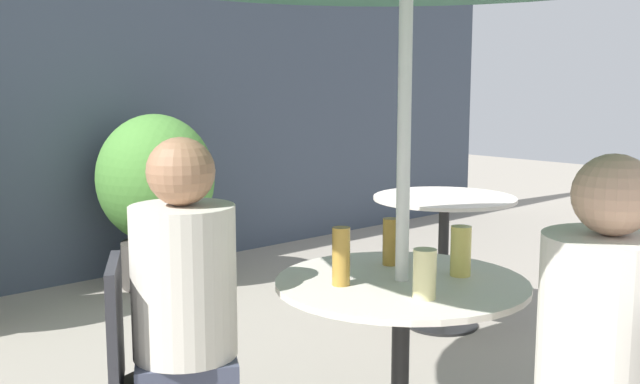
{
  "coord_description": "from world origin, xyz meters",
  "views": [
    {
      "loc": [
        -1.74,
        -1.58,
        1.41
      ],
      "look_at": [
        0.08,
        0.4,
        1.01
      ],
      "focal_mm": 42.0,
      "sensor_mm": 36.0,
      "label": 1
    }
  ],
  "objects_px": {
    "seated_person_0": "(189,297)",
    "beer_glass_2": "(461,251)",
    "beer_glass_0": "(341,256)",
    "beer_glass_3": "(391,242)",
    "potted_plant_1": "(156,189)",
    "cafe_table_far": "(444,226)",
    "beer_glass_1": "(425,274)",
    "bistro_chair_0": "(145,367)",
    "seated_person_1": "(600,343)",
    "cafe_table_near": "(401,327)"
  },
  "relations": [
    {
      "from": "beer_glass_2",
      "to": "cafe_table_near",
      "type": "bearing_deg",
      "value": 153.89
    },
    {
      "from": "cafe_table_far",
      "to": "seated_person_1",
      "type": "distance_m",
      "value": 2.31
    },
    {
      "from": "cafe_table_near",
      "to": "beer_glass_3",
      "type": "xyz_separation_m",
      "value": [
        0.13,
        0.17,
        0.24
      ]
    },
    {
      "from": "potted_plant_1",
      "to": "cafe_table_far",
      "type": "bearing_deg",
      "value": -67.84
    },
    {
      "from": "beer_glass_0",
      "to": "beer_glass_1",
      "type": "xyz_separation_m",
      "value": [
        0.08,
        -0.28,
        -0.02
      ]
    },
    {
      "from": "seated_person_1",
      "to": "potted_plant_1",
      "type": "distance_m",
      "value": 3.67
    },
    {
      "from": "cafe_table_far",
      "to": "seated_person_0",
      "type": "height_order",
      "value": "seated_person_0"
    },
    {
      "from": "cafe_table_near",
      "to": "bistro_chair_0",
      "type": "height_order",
      "value": "bistro_chair_0"
    },
    {
      "from": "beer_glass_0",
      "to": "beer_glass_2",
      "type": "height_order",
      "value": "beer_glass_0"
    },
    {
      "from": "bistro_chair_0",
      "to": "seated_person_0",
      "type": "height_order",
      "value": "seated_person_0"
    },
    {
      "from": "cafe_table_far",
      "to": "beer_glass_0",
      "type": "relative_size",
      "value": 4.26
    },
    {
      "from": "beer_glass_1",
      "to": "beer_glass_3",
      "type": "distance_m",
      "value": 0.42
    },
    {
      "from": "cafe_table_near",
      "to": "beer_glass_2",
      "type": "distance_m",
      "value": 0.32
    },
    {
      "from": "beer_glass_1",
      "to": "potted_plant_1",
      "type": "xyz_separation_m",
      "value": [
        0.88,
        3.08,
        -0.16
      ]
    },
    {
      "from": "beer_glass_3",
      "to": "potted_plant_1",
      "type": "xyz_separation_m",
      "value": [
        0.64,
        2.73,
        -0.17
      ]
    },
    {
      "from": "seated_person_0",
      "to": "beer_glass_3",
      "type": "height_order",
      "value": "seated_person_0"
    },
    {
      "from": "beer_glass_1",
      "to": "beer_glass_0",
      "type": "bearing_deg",
      "value": 106.49
    },
    {
      "from": "beer_glass_3",
      "to": "beer_glass_2",
      "type": "bearing_deg",
      "value": -76.75
    },
    {
      "from": "seated_person_0",
      "to": "bistro_chair_0",
      "type": "bearing_deg",
      "value": 90.0
    },
    {
      "from": "bistro_chair_0",
      "to": "beer_glass_3",
      "type": "bearing_deg",
      "value": -76.26
    },
    {
      "from": "cafe_table_far",
      "to": "seated_person_1",
      "type": "xyz_separation_m",
      "value": [
        -1.54,
        -1.72,
        0.14
      ]
    },
    {
      "from": "cafe_table_far",
      "to": "beer_glass_1",
      "type": "bearing_deg",
      "value": -143.66
    },
    {
      "from": "seated_person_0",
      "to": "beer_glass_2",
      "type": "relative_size",
      "value": 7.34
    },
    {
      "from": "cafe_table_far",
      "to": "potted_plant_1",
      "type": "xyz_separation_m",
      "value": [
        -0.76,
        1.87,
        0.09
      ]
    },
    {
      "from": "seated_person_1",
      "to": "beer_glass_2",
      "type": "height_order",
      "value": "seated_person_1"
    },
    {
      "from": "potted_plant_1",
      "to": "seated_person_0",
      "type": "bearing_deg",
      "value": -118.3
    },
    {
      "from": "beer_glass_0",
      "to": "beer_glass_3",
      "type": "relative_size",
      "value": 1.13
    },
    {
      "from": "seated_person_0",
      "to": "beer_glass_1",
      "type": "bearing_deg",
      "value": -106.89
    },
    {
      "from": "cafe_table_near",
      "to": "beer_glass_0",
      "type": "relative_size",
      "value": 4.42
    },
    {
      "from": "seated_person_0",
      "to": "beer_glass_2",
      "type": "distance_m",
      "value": 0.91
    },
    {
      "from": "cafe_table_far",
      "to": "beer_glass_0",
      "type": "xyz_separation_m",
      "value": [
        -1.72,
        -0.93,
        0.26
      ]
    },
    {
      "from": "cafe_table_far",
      "to": "bistro_chair_0",
      "type": "xyz_separation_m",
      "value": [
        -2.25,
        -0.6,
        -0.06
      ]
    },
    {
      "from": "beer_glass_1",
      "to": "beer_glass_2",
      "type": "xyz_separation_m",
      "value": [
        0.3,
        0.09,
        0.01
      ]
    },
    {
      "from": "cafe_table_near",
      "to": "seated_person_0",
      "type": "height_order",
      "value": "seated_person_0"
    },
    {
      "from": "beer_glass_2",
      "to": "cafe_table_far",
      "type": "bearing_deg",
      "value": 39.75
    },
    {
      "from": "cafe_table_near",
      "to": "beer_glass_1",
      "type": "height_order",
      "value": "beer_glass_1"
    },
    {
      "from": "beer_glass_1",
      "to": "beer_glass_3",
      "type": "bearing_deg",
      "value": 56.08
    },
    {
      "from": "beer_glass_3",
      "to": "beer_glass_0",
      "type": "bearing_deg",
      "value": -166.99
    },
    {
      "from": "seated_person_0",
      "to": "seated_person_1",
      "type": "bearing_deg",
      "value": -119.97
    },
    {
      "from": "seated_person_1",
      "to": "beer_glass_1",
      "type": "relative_size",
      "value": 8.1
    },
    {
      "from": "seated_person_1",
      "to": "beer_glass_0",
      "type": "bearing_deg",
      "value": -76.4
    },
    {
      "from": "seated_person_0",
      "to": "potted_plant_1",
      "type": "bearing_deg",
      "value": 2.42
    },
    {
      "from": "bistro_chair_0",
      "to": "beer_glass_2",
      "type": "height_order",
      "value": "beer_glass_2"
    },
    {
      "from": "bistro_chair_0",
      "to": "beer_glass_0",
      "type": "bearing_deg",
      "value": -91.4
    },
    {
      "from": "beer_glass_2",
      "to": "beer_glass_0",
      "type": "bearing_deg",
      "value": 153.65
    },
    {
      "from": "seated_person_1",
      "to": "beer_glass_3",
      "type": "xyz_separation_m",
      "value": [
        0.14,
        0.86,
        0.11
      ]
    },
    {
      "from": "seated_person_0",
      "to": "beer_glass_0",
      "type": "distance_m",
      "value": 0.5
    },
    {
      "from": "cafe_table_near",
      "to": "seated_person_0",
      "type": "distance_m",
      "value": 0.71
    },
    {
      "from": "beer_glass_2",
      "to": "beer_glass_1",
      "type": "bearing_deg",
      "value": -163.27
    },
    {
      "from": "bistro_chair_0",
      "to": "beer_glass_2",
      "type": "relative_size",
      "value": 5.11
    }
  ]
}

